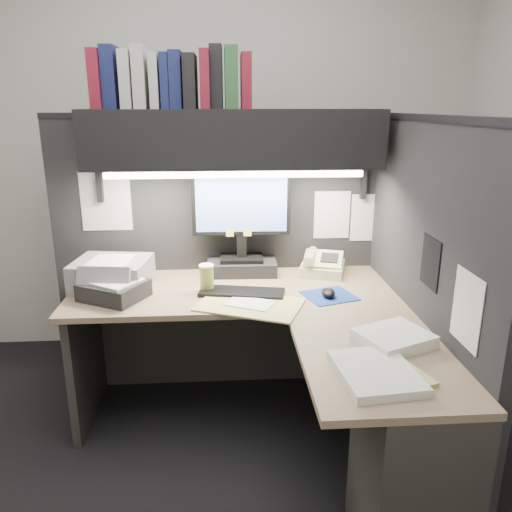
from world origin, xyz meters
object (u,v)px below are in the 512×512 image
monitor (241,234)px  coffee_cup (207,279)px  desk (308,391)px  overhead_shelf (234,139)px  printer (112,274)px  keyboard (242,292)px  notebook_stack (114,290)px  telephone (322,265)px

monitor → coffee_cup: (-0.20, -0.29, -0.17)m
desk → overhead_shelf: size_ratio=1.10×
overhead_shelf → printer: bearing=-169.2°
desk → monitor: bearing=107.8°
keyboard → printer: bearing=178.2°
monitor → notebook_stack: 0.78m
overhead_shelf → printer: overhead_shelf is taller
coffee_cup → printer: printer is taller
keyboard → telephone: (0.48, 0.30, 0.04)m
desk → keyboard: (-0.28, 0.47, 0.30)m
desk → notebook_stack: (-0.92, 0.46, 0.33)m
desk → telephone: (0.20, 0.77, 0.34)m
overhead_shelf → monitor: overhead_shelf is taller
coffee_cup → notebook_stack: 0.47m
monitor → telephone: bearing=-3.9°
monitor → overhead_shelf: bearing=-118.4°
overhead_shelf → keyboard: bearing=-85.1°
desk → notebook_stack: size_ratio=5.79×
desk → overhead_shelf: (-0.30, 0.75, 1.06)m
desk → notebook_stack: bearing=153.4°
printer → keyboard: bearing=-4.8°
desk → telephone: 0.87m
printer → notebook_stack: (0.04, -0.16, -0.03)m
desk → printer: printer is taller
printer → telephone: bearing=15.3°
monitor → keyboard: (-0.01, -0.35, -0.23)m
monitor → printer: (-0.70, -0.19, -0.16)m
monitor → notebook_stack: size_ratio=2.03×
coffee_cup → notebook_stack: (-0.47, -0.06, -0.02)m
telephone → printer: size_ratio=0.66×
coffee_cup → overhead_shelf: bearing=55.3°
desk → telephone: size_ratio=6.81×
overhead_shelf → telephone: (0.51, 0.02, -0.72)m
telephone → coffee_cup: coffee_cup is taller
telephone → notebook_stack: telephone is taller
desk → monitor: (-0.26, 0.82, 0.52)m
overhead_shelf → coffee_cup: size_ratio=11.29×
overhead_shelf → notebook_stack: bearing=-155.1°
printer → coffee_cup: bearing=-3.3°
overhead_shelf → notebook_stack: (-0.62, -0.29, -0.73)m
desk → printer: (-0.96, 0.63, 0.36)m
overhead_shelf → printer: 0.97m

